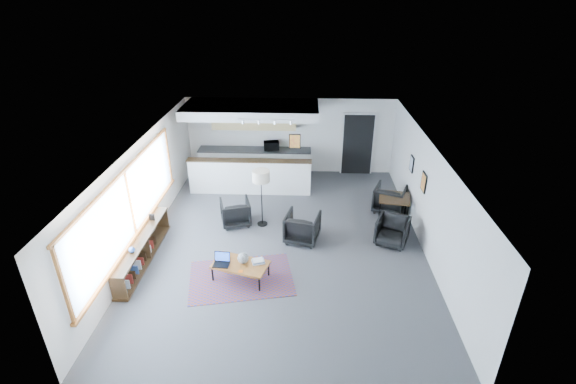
{
  "coord_description": "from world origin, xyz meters",
  "views": [
    {
      "loc": [
        0.48,
        -9.09,
        5.97
      ],
      "look_at": [
        0.09,
        0.4,
        1.21
      ],
      "focal_mm": 26.0,
      "sensor_mm": 36.0,
      "label": 1
    }
  ],
  "objects_px": {
    "ceramic_pot": "(243,258)",
    "armchair_left": "(235,211)",
    "book_stack": "(258,261)",
    "armchair_right": "(302,226)",
    "dining_chair_far": "(389,200)",
    "coffee_table": "(240,265)",
    "microwave": "(271,145)",
    "dining_table": "(394,199)",
    "dining_chair_near": "(392,232)",
    "floor_lamp": "(261,178)",
    "laptop": "(222,260)"
  },
  "relations": [
    {
      "from": "coffee_table",
      "to": "ceramic_pot",
      "type": "xyz_separation_m",
      "value": [
        0.06,
        0.04,
        0.15
      ]
    },
    {
      "from": "coffee_table",
      "to": "dining_chair_far",
      "type": "relative_size",
      "value": 1.84
    },
    {
      "from": "armchair_left",
      "to": "dining_chair_near",
      "type": "relative_size",
      "value": 1.18
    },
    {
      "from": "floor_lamp",
      "to": "dining_chair_far",
      "type": "height_order",
      "value": "floor_lamp"
    },
    {
      "from": "armchair_left",
      "to": "dining_chair_near",
      "type": "height_order",
      "value": "armchair_left"
    },
    {
      "from": "armchair_right",
      "to": "dining_chair_far",
      "type": "xyz_separation_m",
      "value": [
        2.51,
        1.66,
        -0.06
      ]
    },
    {
      "from": "armchair_right",
      "to": "floor_lamp",
      "type": "bearing_deg",
      "value": -20.06
    },
    {
      "from": "coffee_table",
      "to": "ceramic_pot",
      "type": "bearing_deg",
      "value": 52.91
    },
    {
      "from": "floor_lamp",
      "to": "microwave",
      "type": "height_order",
      "value": "floor_lamp"
    },
    {
      "from": "armchair_right",
      "to": "dining_chair_near",
      "type": "bearing_deg",
      "value": -167.6
    },
    {
      "from": "book_stack",
      "to": "armchair_right",
      "type": "height_order",
      "value": "armchair_right"
    },
    {
      "from": "laptop",
      "to": "microwave",
      "type": "relative_size",
      "value": 0.75
    },
    {
      "from": "book_stack",
      "to": "dining_chair_far",
      "type": "bearing_deg",
      "value": 42.86
    },
    {
      "from": "book_stack",
      "to": "dining_table",
      "type": "relative_size",
      "value": 0.35
    },
    {
      "from": "microwave",
      "to": "dining_table",
      "type": "bearing_deg",
      "value": -47.67
    },
    {
      "from": "book_stack",
      "to": "dining_chair_near",
      "type": "height_order",
      "value": "dining_chair_near"
    },
    {
      "from": "floor_lamp",
      "to": "dining_table",
      "type": "xyz_separation_m",
      "value": [
        3.63,
        0.44,
        -0.77
      ]
    },
    {
      "from": "floor_lamp",
      "to": "dining_chair_near",
      "type": "distance_m",
      "value": 3.64
    },
    {
      "from": "book_stack",
      "to": "dining_chair_far",
      "type": "height_order",
      "value": "dining_chair_far"
    },
    {
      "from": "laptop",
      "to": "dining_table",
      "type": "relative_size",
      "value": 0.39
    },
    {
      "from": "dining_chair_near",
      "to": "dining_chair_far",
      "type": "bearing_deg",
      "value": 105.45
    },
    {
      "from": "armchair_right",
      "to": "dining_chair_near",
      "type": "height_order",
      "value": "armchair_right"
    },
    {
      "from": "armchair_right",
      "to": "dining_chair_near",
      "type": "relative_size",
      "value": 1.27
    },
    {
      "from": "armchair_left",
      "to": "floor_lamp",
      "type": "bearing_deg",
      "value": 162.78
    },
    {
      "from": "microwave",
      "to": "laptop",
      "type": "bearing_deg",
      "value": -105.5
    },
    {
      "from": "book_stack",
      "to": "armchair_right",
      "type": "relative_size",
      "value": 0.39
    },
    {
      "from": "laptop",
      "to": "book_stack",
      "type": "bearing_deg",
      "value": 8.12
    },
    {
      "from": "armchair_left",
      "to": "armchair_right",
      "type": "relative_size",
      "value": 0.93
    },
    {
      "from": "ceramic_pot",
      "to": "laptop",
      "type": "bearing_deg",
      "value": -175.78
    },
    {
      "from": "armchair_left",
      "to": "dining_table",
      "type": "height_order",
      "value": "armchair_left"
    },
    {
      "from": "ceramic_pot",
      "to": "armchair_left",
      "type": "distance_m",
      "value": 2.41
    },
    {
      "from": "laptop",
      "to": "book_stack",
      "type": "relative_size",
      "value": 1.13
    },
    {
      "from": "armchair_left",
      "to": "dining_chair_far",
      "type": "relative_size",
      "value": 1.08
    },
    {
      "from": "coffee_table",
      "to": "ceramic_pot",
      "type": "height_order",
      "value": "ceramic_pot"
    },
    {
      "from": "ceramic_pot",
      "to": "dining_chair_far",
      "type": "relative_size",
      "value": 0.34
    },
    {
      "from": "microwave",
      "to": "book_stack",
      "type": "bearing_deg",
      "value": -97.49
    },
    {
      "from": "book_stack",
      "to": "floor_lamp",
      "type": "xyz_separation_m",
      "value": [
        -0.14,
        2.31,
        0.97
      ]
    },
    {
      "from": "dining_chair_far",
      "to": "floor_lamp",
      "type": "bearing_deg",
      "value": 36.24
    },
    {
      "from": "ceramic_pot",
      "to": "dining_chair_far",
      "type": "height_order",
      "value": "dining_chair_far"
    },
    {
      "from": "ceramic_pot",
      "to": "floor_lamp",
      "type": "height_order",
      "value": "floor_lamp"
    },
    {
      "from": "coffee_table",
      "to": "floor_lamp",
      "type": "relative_size",
      "value": 0.83
    },
    {
      "from": "coffee_table",
      "to": "laptop",
      "type": "distance_m",
      "value": 0.42
    },
    {
      "from": "book_stack",
      "to": "floor_lamp",
      "type": "bearing_deg",
      "value": 93.36
    },
    {
      "from": "book_stack",
      "to": "dining_table",
      "type": "xyz_separation_m",
      "value": [
        3.5,
        2.74,
        0.2
      ]
    },
    {
      "from": "coffee_table",
      "to": "microwave",
      "type": "xyz_separation_m",
      "value": [
        0.26,
        5.73,
        0.73
      ]
    },
    {
      "from": "coffee_table",
      "to": "armchair_right",
      "type": "height_order",
      "value": "armchair_right"
    },
    {
      "from": "floor_lamp",
      "to": "book_stack",
      "type": "bearing_deg",
      "value": -86.64
    },
    {
      "from": "laptop",
      "to": "dining_chair_near",
      "type": "bearing_deg",
      "value": 25.45
    },
    {
      "from": "book_stack",
      "to": "dining_table",
      "type": "height_order",
      "value": "dining_table"
    },
    {
      "from": "coffee_table",
      "to": "floor_lamp",
      "type": "xyz_separation_m",
      "value": [
        0.26,
        2.37,
        1.04
      ]
    }
  ]
}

